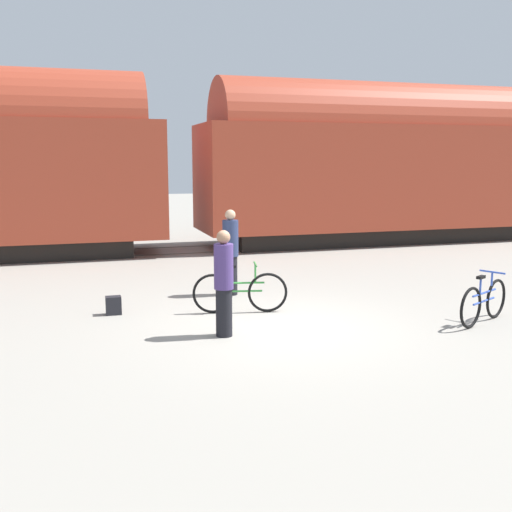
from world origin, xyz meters
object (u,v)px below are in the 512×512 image
backpack (114,305)px  person_in_navy (231,252)px  freight_train (181,160)px  bicycle_green (240,292)px  bicycle_blue (484,302)px  person_in_purple (224,283)px

backpack → person_in_navy: bearing=21.2°
backpack → freight_train: bearing=70.8°
freight_train → bicycle_green: freight_train is taller
bicycle_green → person_in_navy: (0.21, 1.52, 0.52)m
person_in_navy → bicycle_green: bearing=-166.3°
bicycle_blue → person_in_purple: person_in_purple is taller
person_in_purple → backpack: person_in_purple is taller
bicycle_green → bicycle_blue: bearing=-26.4°
freight_train → backpack: (-2.61, -7.47, -2.65)m
freight_train → person_in_navy: size_ratio=14.37×
bicycle_blue → person_in_purple: 4.59m
person_in_purple → person_in_navy: (0.86, 2.88, 0.03)m
freight_train → person_in_purple: (-0.98, -9.38, -1.94)m
bicycle_green → person_in_purple: 1.59m
person_in_purple → bicycle_green: bearing=87.8°
bicycle_green → backpack: (-2.28, 0.55, -0.22)m
person_in_purple → backpack: (-1.63, 1.92, -0.71)m
freight_train → person_in_navy: freight_train is taller
person_in_purple → freight_train: bearing=107.2°
bicycle_green → backpack: 2.35m
person_in_navy → backpack: size_ratio=5.31×
freight_train → backpack: bearing=-109.2°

